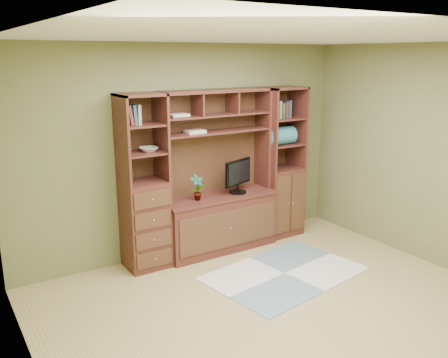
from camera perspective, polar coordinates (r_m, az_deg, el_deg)
room at (r=4.34m, az=8.23°, el=-0.89°), size 4.60×4.10×2.64m
center_hutch at (r=5.94m, az=-0.58°, el=0.76°), size 1.54×0.53×2.05m
left_tower at (r=5.53m, az=-9.64°, el=-0.51°), size 0.50×0.45×2.05m
right_tower at (r=6.55m, az=6.87°, el=1.98°), size 0.55×0.45×2.05m
rug at (r=5.63m, az=7.31°, el=-11.20°), size 1.89×1.41×0.01m
monitor at (r=6.05m, az=1.69°, el=1.06°), size 0.54×0.37×0.60m
orchid at (r=5.78m, az=-3.26°, el=-1.04°), size 0.17×0.11×0.32m
magazines at (r=5.76m, az=-3.54°, el=5.72°), size 0.23×0.17×0.04m
bowl at (r=5.47m, az=-9.07°, el=3.55°), size 0.21×0.21×0.05m
blanket_teal at (r=6.39m, az=6.73°, el=5.18°), size 0.41×0.24×0.24m
blanket_red at (r=6.63m, az=7.41°, el=5.34°), size 0.37×0.20×0.20m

